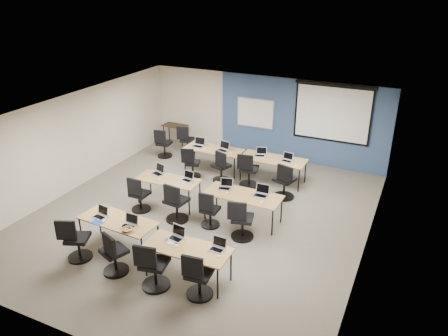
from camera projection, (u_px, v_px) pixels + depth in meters
The scene contains 58 objects.
floor at pixel (201, 215), 11.11m from camera, with size 8.00×9.00×0.02m, color #6B6354.
ceiling at pixel (198, 113), 10.01m from camera, with size 8.00×9.00×0.02m, color white.
wall_back at pixel (265, 117), 14.28m from camera, with size 8.00×0.04×2.70m, color beige.
wall_front at pixel (64, 272), 6.84m from camera, with size 8.00×0.04×2.70m, color beige.
wall_left at pixel (73, 142), 12.12m from camera, with size 0.04×9.00×2.70m, color beige.
wall_right at pixel (371, 200), 9.00m from camera, with size 0.04×9.00×2.70m, color beige.
blue_accent_panel at pixel (301, 122), 13.77m from camera, with size 5.50×0.04×2.70m, color #3D5977.
whiteboard at pixel (255, 113), 14.29m from camera, with size 1.28×0.03×0.98m.
projector_screen at pixel (333, 110), 13.12m from camera, with size 2.40×0.10×1.82m.
training_table_front_left at pixel (118, 222), 9.50m from camera, with size 1.76×0.73×0.73m.
training_table_front_right at pixel (187, 250), 8.54m from camera, with size 1.73×0.72×0.73m.
training_table_mid_left at pixel (168, 181), 11.39m from camera, with size 1.68×0.70×0.73m.
training_table_mid_right at pixel (243, 196), 10.60m from camera, with size 1.89×0.79×0.73m.
training_table_back_left at pixel (213, 150), 13.37m from camera, with size 1.81×0.75×0.73m.
training_table_back_right at pixel (273, 160), 12.65m from camera, with size 1.90×0.79×0.73m.
laptop_0 at pixel (101, 214), 9.59m from camera, with size 0.31×0.26×0.23m.
mouse_0 at pixel (104, 221), 9.42m from camera, with size 0.06×0.09×0.03m, color white.
task_chair_0 at pixel (76, 243), 9.24m from camera, with size 0.56×0.53×1.01m.
laptop_1 at pixel (130, 223), 9.24m from camera, with size 0.32×0.27×0.24m.
mouse_1 at pixel (132, 229), 9.11m from camera, with size 0.06×0.10×0.04m, color white.
task_chair_1 at pixel (114, 256), 8.79m from camera, with size 0.55×0.53×1.01m.
laptop_2 at pixel (177, 235), 8.81m from camera, with size 0.33×0.28×0.25m.
mouse_2 at pixel (176, 246), 8.56m from camera, with size 0.06×0.10×0.04m, color white.
task_chair_2 at pixel (153, 269), 8.38m from camera, with size 0.56×0.56×1.04m.
laptop_3 at pixel (218, 246), 8.46m from camera, with size 0.30×0.26×0.23m.
mouse_3 at pixel (219, 256), 8.25m from camera, with size 0.06×0.09×0.03m, color white.
task_chair_3 at pixel (198, 279), 8.15m from camera, with size 0.52×0.52×1.00m.
laptop_4 at pixel (158, 171), 11.67m from camera, with size 0.34×0.29×0.26m.
mouse_4 at pixel (159, 179), 11.35m from camera, with size 0.05×0.09×0.03m, color white.
task_chair_4 at pixel (139, 197), 11.16m from camera, with size 0.49×0.49×0.98m.
laptop_5 at pixel (187, 178), 11.30m from camera, with size 0.30×0.26×0.23m.
mouse_5 at pixel (194, 186), 11.00m from camera, with size 0.05×0.09×0.03m, color white.
task_chair_5 at pixel (176, 205), 10.69m from camera, with size 0.57×0.57×1.04m.
laptop_6 at pixel (225, 186), 10.87m from camera, with size 0.32×0.27×0.24m.
mouse_6 at pixel (227, 193), 10.64m from camera, with size 0.06×0.09×0.03m, color white.
task_chair_6 at pixel (209, 212), 10.46m from camera, with size 0.46×0.46×0.95m.
laptop_7 at pixel (261, 193), 10.52m from camera, with size 0.34×0.29×0.26m.
mouse_7 at pixel (262, 202), 10.20m from camera, with size 0.06×0.10×0.04m, color white.
task_chair_7 at pixel (241, 223), 9.98m from camera, with size 0.54×0.54×1.01m.
laptop_8 at pixel (198, 144), 13.53m from camera, with size 0.36×0.30×0.27m.
mouse_8 at pixel (204, 149), 13.33m from camera, with size 0.06×0.09×0.03m, color white.
task_chair_8 at pixel (191, 165), 13.05m from camera, with size 0.49×0.47×0.95m.
laptop_9 at pixel (223, 148), 13.21m from camera, with size 0.36×0.30×0.27m.
mouse_9 at pixel (230, 153), 13.02m from camera, with size 0.07×0.10×0.04m, color white.
task_chair_9 at pixel (221, 169), 12.76m from camera, with size 0.54×0.51×0.99m.
laptop_10 at pixel (261, 154), 12.83m from camera, with size 0.31×0.27×0.24m.
mouse_10 at pixel (263, 158), 12.63m from camera, with size 0.06×0.10×0.04m, color white.
task_chair_10 at pixel (248, 173), 12.46m from camera, with size 0.56×0.56×1.03m.
laptop_11 at pixel (287, 159), 12.47m from camera, with size 0.30×0.26×0.23m.
mouse_11 at pixel (296, 166), 12.14m from camera, with size 0.06×0.10×0.03m, color white.
task_chair_11 at pixel (284, 184), 11.80m from camera, with size 0.57×0.57×1.04m.
blue_mousepad at pixel (98, 222), 9.39m from camera, with size 0.26×0.21×0.01m, color #123FA3.
snack_bowl at pixel (127, 229), 9.07m from camera, with size 0.25×0.25×0.06m, color olive.
snack_plate at pixel (171, 242), 8.69m from camera, with size 0.17×0.17×0.01m, color white.
coffee_cup at pixel (167, 239), 8.73m from camera, with size 0.07×0.07×0.06m, color silver.
utility_table at pixel (175, 128), 15.43m from camera, with size 0.86×0.48×0.75m.
spare_chair_a at pixel (186, 142), 14.79m from camera, with size 0.52×0.50×0.98m.
spare_chair_b at pixel (163, 146), 14.50m from camera, with size 0.49×0.49×0.98m.
Camera 1 is at (4.65, -8.48, 5.62)m, focal length 35.00 mm.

